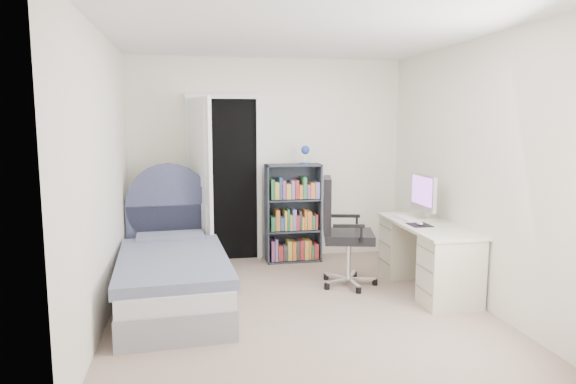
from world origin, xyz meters
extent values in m
cube|color=gray|center=(0.00, 0.00, -0.03)|extent=(3.40, 3.60, 0.05)
cube|color=white|center=(0.00, 0.00, 2.52)|extent=(3.40, 3.60, 0.05)
cube|color=white|center=(0.00, 1.82, 1.25)|extent=(3.40, 0.05, 2.50)
cube|color=white|center=(0.00, -1.82, 1.25)|extent=(3.40, 0.05, 2.50)
cube|color=white|center=(-1.72, 0.00, 1.25)|extent=(0.05, 3.60, 2.50)
cube|color=white|center=(1.72, 0.00, 1.25)|extent=(0.05, 3.60, 2.50)
cube|color=black|center=(-0.55, 1.80, 1.00)|extent=(0.80, 0.01, 2.00)
cube|color=white|center=(-0.98, 1.77, 1.00)|extent=(0.06, 0.06, 2.00)
cube|color=white|center=(-0.12, 1.77, 1.00)|extent=(0.06, 0.06, 2.00)
cube|color=white|center=(-0.55, 1.77, 2.03)|extent=(0.92, 0.06, 0.06)
cube|color=white|center=(-0.85, 1.38, 1.00)|extent=(0.24, 0.78, 2.00)
cube|color=gray|center=(-1.15, 0.25, 0.13)|extent=(1.07, 2.04, 0.26)
cube|color=silver|center=(-1.15, 0.25, 0.33)|extent=(1.04, 2.00, 0.16)
cube|color=slate|center=(-1.14, 0.15, 0.45)|extent=(1.08, 1.75, 0.10)
cube|color=slate|center=(-1.19, 0.96, 0.47)|extent=(0.73, 0.44, 0.12)
cube|color=#3E4361|center=(-1.21, 1.28, 0.40)|extent=(0.95, 0.12, 0.79)
cylinder|color=#3E4361|center=(-1.21, 1.28, 0.79)|extent=(0.95, 0.12, 0.94)
cylinder|color=tan|center=(-1.55, 1.30, 0.23)|extent=(0.03, 0.03, 0.46)
cylinder|color=tan|center=(-1.55, 1.61, 0.23)|extent=(0.03, 0.03, 0.46)
cylinder|color=tan|center=(-1.24, 1.30, 0.23)|extent=(0.03, 0.03, 0.46)
cylinder|color=tan|center=(-1.24, 1.61, 0.23)|extent=(0.03, 0.03, 0.46)
cube|color=tan|center=(-1.39, 1.45, 0.44)|extent=(0.37, 0.37, 0.03)
cube|color=tan|center=(-1.39, 1.45, 0.16)|extent=(0.33, 0.33, 0.02)
cube|color=#B24C33|center=(-1.44, 1.45, 0.47)|extent=(0.15, 0.20, 0.03)
cube|color=#3F598C|center=(-1.44, 1.45, 0.50)|extent=(0.14, 0.19, 0.03)
cube|color=#D8CC7F|center=(-1.44, 1.45, 0.53)|extent=(0.13, 0.18, 0.03)
cylinder|color=silver|center=(-0.87, 1.46, 0.01)|extent=(0.21, 0.21, 0.02)
cylinder|color=silver|center=(-0.87, 1.46, 0.74)|extent=(0.02, 0.02, 1.47)
sphere|color=silver|center=(-0.81, 1.42, 1.45)|extent=(0.09, 0.09, 0.09)
cube|color=#323A44|center=(-0.06, 1.56, 0.60)|extent=(0.02, 0.29, 1.21)
cube|color=#323A44|center=(0.60, 1.56, 0.60)|extent=(0.02, 0.29, 1.21)
cube|color=#323A44|center=(0.27, 1.56, 1.20)|extent=(0.68, 0.29, 0.02)
cube|color=#323A44|center=(0.27, 1.56, 0.01)|extent=(0.68, 0.29, 0.02)
cube|color=#323A44|center=(0.27, 1.70, 0.60)|extent=(0.68, 0.01, 1.21)
cube|color=#323A44|center=(0.27, 1.56, 0.39)|extent=(0.64, 0.27, 0.02)
cube|color=#323A44|center=(0.27, 1.56, 0.77)|extent=(0.64, 0.27, 0.02)
cylinder|color=#24429D|center=(0.42, 1.56, 1.22)|extent=(0.12, 0.12, 0.02)
cylinder|color=silver|center=(0.42, 1.56, 1.30)|extent=(0.02, 0.02, 0.15)
sphere|color=#24429D|center=(0.42, 1.53, 1.38)|extent=(0.11, 0.11, 0.11)
cube|color=#994C7F|center=(0.00, 1.54, 0.15)|extent=(0.04, 0.20, 0.25)
cube|color=#7F72B2|center=(0.05, 1.54, 0.16)|extent=(0.03, 0.20, 0.27)
cube|color=#B23333|center=(0.10, 1.54, 0.12)|extent=(0.06, 0.20, 0.18)
cube|color=#3F3F3F|center=(0.16, 1.54, 0.12)|extent=(0.05, 0.20, 0.19)
cube|color=#D8BF4C|center=(0.21, 1.54, 0.15)|extent=(0.05, 0.20, 0.23)
cube|color=orange|center=(0.27, 1.54, 0.14)|extent=(0.05, 0.20, 0.23)
cube|color=#3F3F3F|center=(0.32, 1.54, 0.15)|extent=(0.04, 0.20, 0.24)
cube|color=#B23333|center=(0.37, 1.54, 0.15)|extent=(0.05, 0.20, 0.24)
cube|color=#D8BF4C|center=(0.42, 1.54, 0.15)|extent=(0.05, 0.20, 0.24)
cube|color=orange|center=(0.47, 1.54, 0.15)|extent=(0.03, 0.20, 0.24)
cube|color=#337F4C|center=(0.50, 1.54, 0.12)|extent=(0.03, 0.20, 0.18)
cube|color=#B23333|center=(0.55, 1.54, 0.12)|extent=(0.05, 0.20, 0.19)
cube|color=#337F4C|center=(0.01, 1.54, 0.49)|extent=(0.05, 0.20, 0.17)
cube|color=orange|center=(0.07, 1.54, 0.53)|extent=(0.05, 0.20, 0.25)
cube|color=#335999|center=(0.12, 1.54, 0.49)|extent=(0.05, 0.20, 0.16)
cube|color=#D8BF4C|center=(0.16, 1.54, 0.53)|extent=(0.03, 0.20, 0.24)
cube|color=#337F4C|center=(0.20, 1.54, 0.54)|extent=(0.03, 0.20, 0.26)
cube|color=#D8BF4C|center=(0.23, 1.54, 0.50)|extent=(0.03, 0.20, 0.19)
cube|color=#7F72B2|center=(0.27, 1.54, 0.53)|extent=(0.04, 0.20, 0.25)
cube|color=#B23333|center=(0.31, 1.54, 0.50)|extent=(0.03, 0.20, 0.18)
cube|color=#3F3F3F|center=(0.35, 1.54, 0.52)|extent=(0.02, 0.20, 0.23)
cube|color=#D8BF4C|center=(0.38, 1.54, 0.49)|extent=(0.02, 0.20, 0.16)
cube|color=orange|center=(0.41, 1.54, 0.53)|extent=(0.03, 0.20, 0.24)
cube|color=orange|center=(0.46, 1.54, 0.52)|extent=(0.06, 0.20, 0.23)
cube|color=#337F4C|center=(0.51, 1.54, 0.49)|extent=(0.04, 0.20, 0.17)
cube|color=#B23333|center=(0.55, 1.54, 0.50)|extent=(0.03, 0.20, 0.18)
cube|color=#337F4C|center=(0.00, 1.54, 0.91)|extent=(0.04, 0.20, 0.24)
cube|color=#D8BF4C|center=(0.06, 1.54, 0.90)|extent=(0.05, 0.20, 0.21)
cube|color=#335999|center=(0.10, 1.54, 0.92)|extent=(0.03, 0.20, 0.26)
cube|color=#994C7F|center=(0.14, 1.54, 0.91)|extent=(0.04, 0.20, 0.23)
cube|color=#D8BF4C|center=(0.20, 1.54, 0.88)|extent=(0.06, 0.20, 0.18)
cube|color=#7F72B2|center=(0.25, 1.54, 0.90)|extent=(0.04, 0.20, 0.22)
cube|color=#B23333|center=(0.30, 1.54, 0.91)|extent=(0.04, 0.20, 0.23)
cube|color=orange|center=(0.35, 1.54, 0.88)|extent=(0.04, 0.20, 0.17)
cube|color=#337F4C|center=(0.40, 1.54, 0.92)|extent=(0.04, 0.20, 0.26)
cube|color=#994C7F|center=(0.44, 1.54, 0.88)|extent=(0.04, 0.20, 0.17)
cube|color=orange|center=(0.50, 1.54, 0.89)|extent=(0.05, 0.20, 0.19)
cube|color=#7F72B2|center=(0.55, 1.54, 0.89)|extent=(0.06, 0.20, 0.19)
cube|color=beige|center=(1.42, 0.23, 0.68)|extent=(0.57, 1.42, 0.03)
cube|color=beige|center=(1.42, -0.27, 0.33)|extent=(0.52, 0.38, 0.66)
cube|color=beige|center=(1.42, 0.73, 0.33)|extent=(0.52, 0.38, 0.66)
cube|color=silver|center=(1.51, 0.52, 0.70)|extent=(0.15, 0.15, 0.01)
cube|color=silver|center=(1.54, 0.52, 0.80)|extent=(0.03, 0.06, 0.21)
cube|color=silver|center=(1.49, 0.52, 0.97)|extent=(0.04, 0.53, 0.38)
cube|color=#A155CE|center=(1.47, 0.52, 0.99)|extent=(0.00, 0.47, 0.30)
cube|color=white|center=(1.30, 0.52, 0.70)|extent=(0.12, 0.38, 0.02)
cube|color=black|center=(1.30, 0.19, 0.69)|extent=(0.21, 0.25, 0.00)
ellipsoid|color=white|center=(1.30, 0.19, 0.71)|extent=(0.06, 0.09, 0.03)
cube|color=silver|center=(0.80, 0.49, 0.06)|extent=(0.30, 0.11, 0.03)
cylinder|color=black|center=(0.94, 0.45, 0.03)|extent=(0.07, 0.07, 0.06)
cube|color=silver|center=(0.74, 0.64, 0.06)|extent=(0.19, 0.27, 0.03)
cylinder|color=black|center=(0.81, 0.76, 0.03)|extent=(0.07, 0.07, 0.06)
cube|color=silver|center=(0.57, 0.63, 0.06)|extent=(0.22, 0.25, 0.03)
cylinder|color=black|center=(0.48, 0.74, 0.03)|extent=(0.07, 0.07, 0.06)
cube|color=silver|center=(0.53, 0.46, 0.06)|extent=(0.29, 0.15, 0.03)
cylinder|color=black|center=(0.40, 0.41, 0.03)|extent=(0.07, 0.07, 0.06)
cube|color=silver|center=(0.68, 0.38, 0.06)|extent=(0.07, 0.30, 0.03)
cylinder|color=black|center=(0.69, 0.24, 0.03)|extent=(0.07, 0.07, 0.06)
cylinder|color=silver|center=(0.66, 0.52, 0.28)|extent=(0.06, 0.06, 0.44)
cube|color=black|center=(0.66, 0.52, 0.53)|extent=(0.61, 0.61, 0.09)
cube|color=black|center=(0.44, 0.57, 0.86)|extent=(0.18, 0.47, 0.58)
cube|color=black|center=(0.58, 0.26, 0.69)|extent=(0.32, 0.11, 0.03)
cube|color=black|center=(0.71, 0.79, 0.69)|extent=(0.32, 0.11, 0.03)
camera|label=1|loc=(-0.94, -4.56, 1.74)|focal=32.00mm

